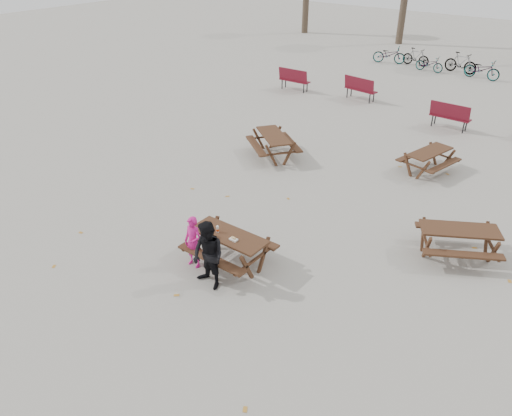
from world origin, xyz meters
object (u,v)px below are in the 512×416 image
Objects in this scene: child at (193,242)px; picnic_table_far at (428,161)px; picnic_table_east at (457,242)px; soda_bottle at (218,229)px; picnic_table_north at (273,146)px; main_picnic_table at (229,241)px; food_tray at (234,239)px; adult at (208,256)px.

picnic_table_far is at bearing 70.63° from child.
picnic_table_east is at bearing -138.44° from picnic_table_far.
picnic_table_north is (-2.50, 5.62, -0.46)m from soda_bottle.
soda_bottle is 6.17m from picnic_table_north.
food_tray is (0.24, -0.11, 0.21)m from main_picnic_table.
main_picnic_table is 10.00× the size of food_tray.
adult is 0.89× the size of picnic_table_east.
child is 8.42m from picnic_table_far.
soda_bottle is 5.54m from picnic_table_east.
picnic_table_far is at bearing 75.11° from soda_bottle.
child reaches higher than food_tray.
adult is (0.78, -0.35, 0.16)m from child.
main_picnic_table is 0.80m from child.
soda_bottle is (-0.49, 0.03, 0.05)m from food_tray.
adult is at bearing -161.42° from picnic_table_east.
picnic_table_north is at bearing 106.53° from child.
picnic_table_north is (-6.77, 2.11, 0.01)m from picnic_table_east.
adult is at bearing -27.17° from child.
picnic_table_far is (1.53, 7.65, -0.44)m from food_tray.
soda_bottle is 0.10× the size of picnic_table_east.
picnic_table_north reaches higher than picnic_table_east.
main_picnic_table reaches higher than picnic_table_far.
food_tray is 0.11× the size of picnic_table_far.
adult is 8.58m from picnic_table_far.
soda_bottle is 0.11× the size of adult.
main_picnic_table is at bearing -26.56° from picnic_table_north.
main_picnic_table is 10.59× the size of soda_bottle.
main_picnic_table is 0.37m from soda_bottle.
child is at bearing -136.75° from main_picnic_table.
picnic_table_far is (-2.24, 4.11, -0.02)m from picnic_table_east.
child reaches higher than picnic_table_far.
adult is at bearing -177.64° from picnic_table_far.
adult reaches higher than picnic_table_east.
adult is 0.95× the size of picnic_table_far.
food_tray is at bearing 95.60° from adult.
main_picnic_table is 6.20m from picnic_table_north.
picnic_table_east reaches higher than picnic_table_far.
picnic_table_east is at bearing 40.54° from main_picnic_table.
child reaches higher than picnic_table_north.
child is (-0.32, -0.47, -0.23)m from soda_bottle.
picnic_table_north reaches higher than picnic_table_far.
child is at bearing 176.72° from picnic_table_far.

